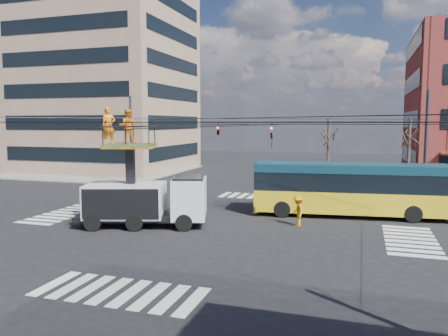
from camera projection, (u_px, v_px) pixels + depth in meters
ground at (216, 226)px, 24.16m from camera, size 120.00×120.00×0.00m
sidewalk_nw at (102, 171)px, 50.40m from camera, size 18.00×18.00×0.12m
crosswalks at (216, 225)px, 24.16m from camera, size 22.40×22.40×0.02m
building_tower at (106, 44)px, 51.95m from camera, size 18.06×16.06×30.00m
overhead_network at (216, 148)px, 24.12m from camera, size 24.24×24.24×8.00m
tree_a at (329, 136)px, 34.96m from camera, size 2.00×2.00×6.00m
tree_b at (409, 136)px, 33.15m from camera, size 2.00×2.00×6.00m
utility_truck at (145, 188)px, 23.86m from camera, size 7.37×4.32×6.49m
city_bus at (349, 188)px, 26.47m from camera, size 11.66×3.94×3.20m
traffic_cone at (95, 217)px, 24.70m from camera, size 0.36×0.36×0.68m
worker_ground at (95, 213)px, 23.26m from camera, size 0.74×1.11×1.75m
flagger at (298, 211)px, 23.99m from camera, size 1.05×1.27×1.70m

